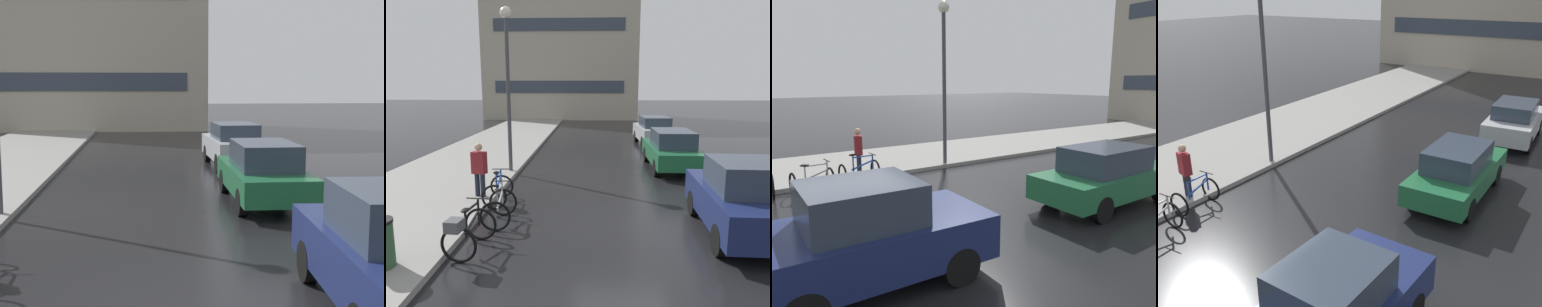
{
  "view_description": "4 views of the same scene",
  "coord_description": "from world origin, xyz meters",
  "views": [
    {
      "loc": [
        -0.6,
        -7.02,
        3.05
      ],
      "look_at": [
        0.27,
        2.94,
        1.72
      ],
      "focal_mm": 50.0,
      "sensor_mm": 36.0,
      "label": 1
    },
    {
      "loc": [
        -0.75,
        -8.7,
        3.36
      ],
      "look_at": [
        -1.25,
        3.39,
        1.1
      ],
      "focal_mm": 35.0,
      "sensor_mm": 36.0,
      "label": 2
    },
    {
      "loc": [
        8.04,
        -2.52,
        3.25
      ],
      "look_at": [
        -1.42,
        4.15,
        0.99
      ],
      "focal_mm": 35.0,
      "sensor_mm": 36.0,
      "label": 3
    },
    {
      "loc": [
        5.84,
        -5.18,
        5.72
      ],
      "look_at": [
        -0.71,
        5.13,
        0.99
      ],
      "focal_mm": 40.0,
      "sensor_mm": 36.0,
      "label": 4
    }
  ],
  "objects": [
    {
      "name": "car_green",
      "position": [
        2.37,
        6.12,
        0.79
      ],
      "size": [
        1.78,
        4.31,
        1.57
      ],
      "color": "#1E6038",
      "rests_on": "ground"
    },
    {
      "name": "pedestrian",
      "position": [
        -4.02,
        1.67,
        0.96
      ],
      "size": [
        0.45,
        0.33,
        1.7
      ],
      "color": "#1E2333",
      "rests_on": "ground"
    },
    {
      "name": "ground_plane",
      "position": [
        0.0,
        0.0,
        0.0
      ],
      "size": [
        140.0,
        140.0,
        0.0
      ],
      "primitive_type": "plane",
      "color": "black"
    },
    {
      "name": "car_silver",
      "position": [
        2.61,
        12.1,
        0.81
      ],
      "size": [
        1.91,
        4.1,
        1.59
      ],
      "color": "#B2B5BA",
      "rests_on": "ground"
    },
    {
      "name": "bicycle_nearest",
      "position": [
        -3.25,
        -1.79,
        0.5
      ],
      "size": [
        0.83,
        1.44,
        0.98
      ],
      "color": "black",
      "rests_on": "ground"
    },
    {
      "name": "streetlamp",
      "position": [
        -3.86,
        4.98,
        4.0
      ],
      "size": [
        0.41,
        0.41,
        6.03
      ],
      "color": "#424247",
      "rests_on": "ground"
    },
    {
      "name": "bicycle_second",
      "position": [
        -3.03,
        -0.08,
        0.4
      ],
      "size": [
        0.79,
        1.16,
        0.96
      ],
      "color": "black",
      "rests_on": "ground"
    },
    {
      "name": "building_facade_main",
      "position": [
        -3.91,
        29.69,
        8.58
      ],
      "size": [
        14.46,
        7.25,
        17.15
      ],
      "color": "#B2A893",
      "rests_on": "ground"
    },
    {
      "name": "car_navy",
      "position": [
        2.62,
        -0.54,
        0.84
      ],
      "size": [
        1.94,
        3.87,
        1.72
      ],
      "color": "navy",
      "rests_on": "ground"
    },
    {
      "name": "bicycle_third",
      "position": [
        -3.45,
        1.47,
        0.39
      ],
      "size": [
        0.75,
        1.2,
        0.98
      ],
      "color": "black",
      "rests_on": "ground"
    },
    {
      "name": "sidewalk_kerb",
      "position": [
        -6.0,
        10.0,
        0.07
      ],
      "size": [
        4.8,
        60.0,
        0.14
      ],
      "primitive_type": "cube",
      "color": "gray",
      "rests_on": "ground"
    }
  ]
}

